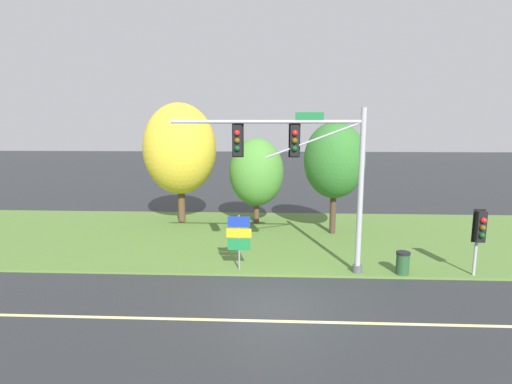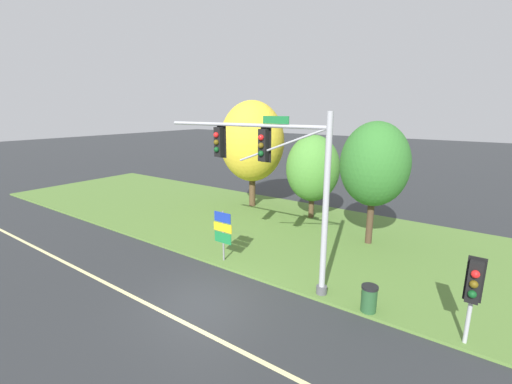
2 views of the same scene
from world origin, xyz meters
The scene contains 10 objects.
ground_plane centered at (0.00, 0.00, 0.00)m, with size 160.00×160.00×0.00m, color #282B2D.
lane_stripe centered at (0.00, -1.20, 0.00)m, with size 36.00×0.16×0.01m, color beige.
grass_verge centered at (0.00, 8.25, 0.05)m, with size 48.00×11.50×0.10m, color #517533.
traffic_signal_mast centered at (1.17, 2.93, 4.59)m, with size 7.73×0.49×6.64m.
pedestrian_signal_near_kerb centered at (7.94, 2.66, 2.02)m, with size 0.46×0.55×2.73m.
route_sign_post centered at (-1.55, 3.01, 1.55)m, with size 1.03×0.08×2.33m.
tree_nearest_road centered at (-5.86, 11.16, 4.64)m, with size 4.40×4.40×7.30m.
tree_left_of_mast centered at (-1.20, 11.11, 3.24)m, with size 3.28×3.28×5.21m.
tree_behind_signpost centered at (3.15, 8.95, 4.17)m, with size 3.32×3.32×6.16m.
trash_bin centered at (5.10, 2.81, 0.57)m, with size 0.56×0.56×0.93m.
Camera 2 is at (8.00, -7.87, 6.79)m, focal length 24.00 mm.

